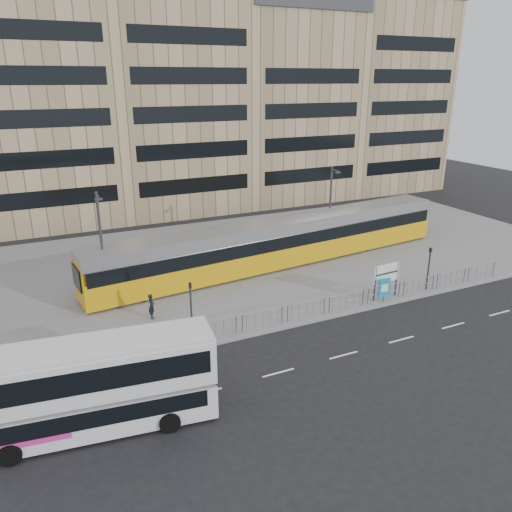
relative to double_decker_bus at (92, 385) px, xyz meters
name	(u,v)px	position (x,y,z in m)	size (l,w,h in m)	color
ground	(277,331)	(11.02, 4.46, -2.19)	(120.00, 120.00, 0.00)	black
plaza	(207,265)	(11.02, 16.46, -2.12)	(64.00, 24.00, 0.15)	slate
kerb	(276,329)	(11.02, 4.51, -2.12)	(64.00, 0.25, 0.17)	gray
building_row	(147,90)	(12.56, 38.73, 10.72)	(70.40, 18.40, 31.20)	maroon
pedestrian_barrier	(302,306)	(13.02, 4.96, -1.21)	(32.07, 0.07, 1.10)	gray
road_markings	(328,359)	(12.02, 0.46, -2.19)	(62.00, 0.12, 0.01)	white
double_decker_bus	(92,385)	(0.00, 0.00, 0.00)	(10.34, 3.60, 4.05)	silver
tram	(279,242)	(16.25, 14.07, -0.22)	(31.00, 6.13, 3.64)	#CF980B
station_sign	(386,275)	(19.65, 5.26, -0.36)	(2.11, 0.24, 2.43)	#2D2D30
ad_panel	(384,288)	(19.24, 4.86, -1.09)	(0.86, 0.10, 1.62)	#2D2D30
pedestrian	(152,306)	(4.71, 9.04, -1.24)	(0.58, 0.38, 1.60)	black
traffic_light_west	(191,301)	(6.38, 6.30, -0.07)	(0.18, 0.22, 3.10)	#2D2D30
traffic_light_east	(429,263)	(23.23, 5.15, -0.07)	(0.22, 0.24, 3.10)	#2D2D30
lamp_post_west	(102,243)	(2.66, 12.79, 2.02)	(0.45, 1.04, 7.39)	#2D2D30
lamp_post_east	(331,205)	(21.98, 15.67, 1.87)	(0.45, 1.04, 7.09)	#2D2D30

